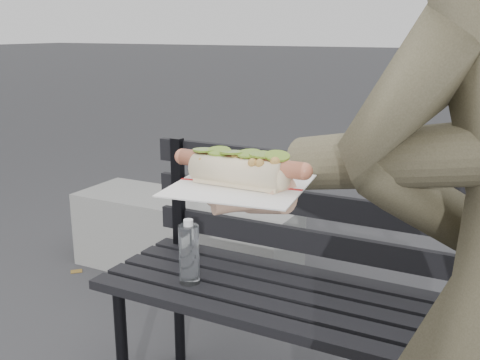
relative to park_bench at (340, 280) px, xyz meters
name	(u,v)px	position (x,y,z in m)	size (l,w,h in m)	color
park_bench	(340,280)	(0.00, 0.00, 0.00)	(1.50, 0.44, 0.88)	black
concrete_block	(185,236)	(-1.09, 0.81, -0.32)	(1.20, 0.40, 0.40)	slate
held_hotdog	(390,163)	(0.28, -0.73, 0.55)	(0.64, 0.32, 0.20)	#45412E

